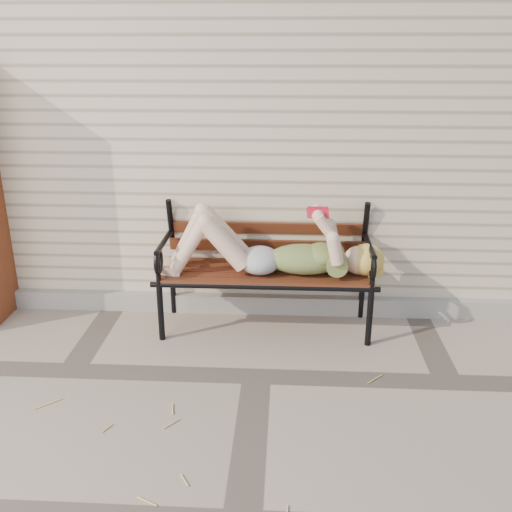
{
  "coord_description": "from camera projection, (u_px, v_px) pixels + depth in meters",
  "views": [
    {
      "loc": [
        0.18,
        -3.25,
        2.06
      ],
      "look_at": [
        -0.03,
        0.49,
        0.67
      ],
      "focal_mm": 40.0,
      "sensor_mm": 36.0,
      "label": 1
    }
  ],
  "objects": [
    {
      "name": "ground",
      "position": [
        257.0,
        376.0,
        3.77
      ],
      "size": [
        80.0,
        80.0,
        0.0
      ],
      "primitive_type": "plane",
      "color": "gray",
      "rests_on": "ground"
    },
    {
      "name": "house_wall",
      "position": [
        272.0,
        101.0,
        6.06
      ],
      "size": [
        8.0,
        4.0,
        3.0
      ],
      "primitive_type": "cube",
      "color": "beige",
      "rests_on": "ground"
    },
    {
      "name": "foundation_strip",
      "position": [
        263.0,
        304.0,
        4.65
      ],
      "size": [
        8.0,
        0.1,
        0.15
      ],
      "primitive_type": "cube",
      "color": "gray",
      "rests_on": "ground"
    },
    {
      "name": "garden_bench",
      "position": [
        266.0,
        247.0,
        4.31
      ],
      "size": [
        1.72,
        0.69,
        1.12
      ],
      "color": "black",
      "rests_on": "ground"
    },
    {
      "name": "reading_woman",
      "position": [
        267.0,
        248.0,
        4.17
      ],
      "size": [
        1.63,
        0.37,
        0.51
      ],
      "color": "#092C41",
      "rests_on": "ground"
    },
    {
      "name": "straw_scatter",
      "position": [
        162.0,
        446.0,
        3.11
      ],
      "size": [
        2.88,
        1.77,
        0.01
      ],
      "color": "#C9C262",
      "rests_on": "ground"
    }
  ]
}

